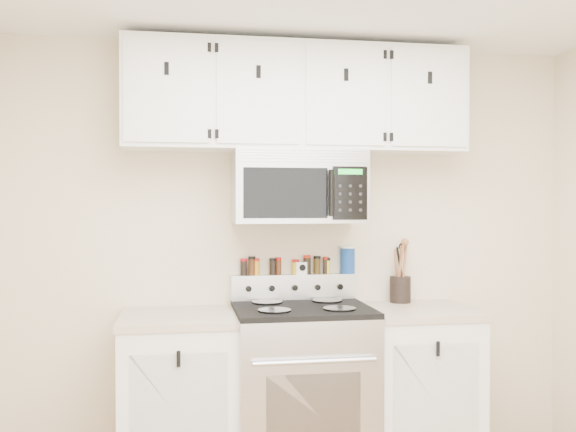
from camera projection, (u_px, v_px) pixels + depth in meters
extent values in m
cube|color=beige|center=(292.00, 249.00, 3.94)|extent=(3.50, 0.01, 2.50)
cube|color=#B7B7BA|center=(302.00, 392.00, 3.63)|extent=(0.76, 0.65, 0.92)
cube|color=black|center=(313.00, 412.00, 3.32)|extent=(0.50, 0.02, 0.40)
cube|color=black|center=(302.00, 309.00, 3.63)|extent=(0.76, 0.65, 0.03)
cube|color=#B7B7BA|center=(293.00, 287.00, 3.91)|extent=(0.76, 0.08, 0.15)
cylinder|color=black|center=(275.00, 311.00, 3.45)|extent=(0.18, 0.18, 0.01)
cylinder|color=black|center=(340.00, 309.00, 3.51)|extent=(0.18, 0.18, 0.01)
cylinder|color=black|center=(267.00, 302.00, 3.74)|extent=(0.18, 0.18, 0.01)
cylinder|color=black|center=(327.00, 301.00, 3.80)|extent=(0.18, 0.18, 0.01)
cube|color=white|center=(179.00, 401.00, 3.54)|extent=(0.62, 0.60, 0.88)
cube|color=tan|center=(179.00, 318.00, 3.54)|extent=(0.64, 0.62, 0.04)
cube|color=white|center=(416.00, 389.00, 3.77)|extent=(0.62, 0.60, 0.88)
cube|color=tan|center=(417.00, 311.00, 3.77)|extent=(0.64, 0.62, 0.04)
cube|color=#9E9EA3|center=(298.00, 187.00, 3.75)|extent=(0.76, 0.38, 0.42)
cube|color=#B7B7BA|center=(304.00, 155.00, 3.55)|extent=(0.73, 0.01, 0.08)
cube|color=black|center=(286.00, 193.00, 3.53)|extent=(0.47, 0.01, 0.28)
cube|color=black|center=(350.00, 193.00, 3.60)|extent=(0.20, 0.01, 0.30)
cylinder|color=black|center=(332.00, 193.00, 3.54)|extent=(0.03, 0.03, 0.26)
cube|color=white|center=(297.00, 98.00, 3.76)|extent=(2.00, 0.33, 0.62)
cube|color=white|center=(167.00, 89.00, 3.47)|extent=(0.46, 0.01, 0.57)
cube|color=black|center=(167.00, 68.00, 3.46)|extent=(0.02, 0.01, 0.07)
cube|color=white|center=(258.00, 92.00, 3.55)|extent=(0.46, 0.01, 0.57)
cube|color=black|center=(258.00, 72.00, 3.54)|extent=(0.03, 0.01, 0.07)
cube|color=white|center=(346.00, 95.00, 3.64)|extent=(0.46, 0.01, 0.57)
cube|color=black|center=(346.00, 75.00, 3.63)|extent=(0.03, 0.01, 0.07)
cube|color=white|center=(429.00, 97.00, 3.72)|extent=(0.46, 0.01, 0.57)
cube|color=black|center=(430.00, 78.00, 3.71)|extent=(0.02, 0.01, 0.07)
cylinder|color=black|center=(400.00, 289.00, 3.96)|extent=(0.13, 0.13, 0.16)
cylinder|color=brown|center=(400.00, 270.00, 3.96)|extent=(0.02, 0.02, 0.30)
cylinder|color=brown|center=(404.00, 268.00, 3.95)|extent=(0.02, 0.02, 0.32)
cylinder|color=brown|center=(396.00, 271.00, 3.97)|extent=(0.02, 0.02, 0.28)
cylinder|color=black|center=(401.00, 270.00, 3.98)|extent=(0.02, 0.02, 0.29)
cylinder|color=brown|center=(400.00, 269.00, 3.94)|extent=(0.02, 0.02, 0.31)
cube|color=white|center=(302.00, 268.00, 3.91)|extent=(0.07, 0.06, 0.08)
cylinder|color=navy|center=(347.00, 261.00, 3.96)|extent=(0.09, 0.09, 0.16)
cylinder|color=white|center=(348.00, 247.00, 3.96)|extent=(0.09, 0.09, 0.01)
cylinder|color=black|center=(244.00, 268.00, 3.85)|extent=(0.04, 0.04, 0.09)
cylinder|color=#A20C15|center=(244.00, 260.00, 3.85)|extent=(0.04, 0.04, 0.02)
cylinder|color=#41220F|center=(252.00, 267.00, 3.86)|extent=(0.04, 0.04, 0.10)
cylinder|color=black|center=(252.00, 258.00, 3.86)|extent=(0.04, 0.04, 0.02)
cylinder|color=orange|center=(256.00, 268.00, 3.87)|extent=(0.04, 0.04, 0.09)
cylinder|color=#AF150D|center=(256.00, 260.00, 3.86)|extent=(0.04, 0.04, 0.02)
cylinder|color=black|center=(273.00, 268.00, 3.88)|extent=(0.04, 0.04, 0.08)
cylinder|color=black|center=(273.00, 260.00, 3.88)|extent=(0.04, 0.04, 0.02)
cylinder|color=#462210|center=(278.00, 267.00, 3.89)|extent=(0.03, 0.03, 0.09)
cylinder|color=#A90D0D|center=(278.00, 259.00, 3.89)|extent=(0.04, 0.04, 0.02)
cylinder|color=gold|center=(296.00, 268.00, 3.91)|extent=(0.04, 0.04, 0.08)
cylinder|color=#980D0B|center=(296.00, 261.00, 3.90)|extent=(0.04, 0.04, 0.02)
cylinder|color=black|center=(307.00, 266.00, 3.92)|extent=(0.05, 0.05, 0.10)
cylinder|color=#B41E0D|center=(307.00, 256.00, 3.92)|extent=(0.05, 0.05, 0.02)
cylinder|color=#3C2C0E|center=(317.00, 266.00, 3.93)|extent=(0.04, 0.04, 0.09)
cylinder|color=black|center=(317.00, 257.00, 3.93)|extent=(0.04, 0.04, 0.02)
cylinder|color=black|center=(326.00, 267.00, 3.94)|extent=(0.04, 0.04, 0.09)
cylinder|color=#A5170C|center=(326.00, 258.00, 3.94)|extent=(0.04, 0.04, 0.02)
cylinder|color=yellow|center=(327.00, 267.00, 3.94)|extent=(0.04, 0.04, 0.08)
cylinder|color=black|center=(327.00, 259.00, 3.94)|extent=(0.04, 0.04, 0.02)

